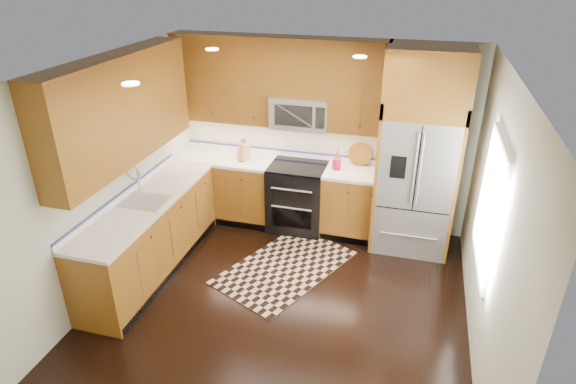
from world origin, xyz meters
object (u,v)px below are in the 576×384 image
(rug, at_px, (285,267))
(knife_block, at_px, (244,151))
(utensil_crock, at_px, (337,162))
(range, at_px, (297,197))
(refrigerator, at_px, (419,154))

(rug, xyz_separation_m, knife_block, (-0.89, 1.05, 1.05))
(knife_block, xyz_separation_m, utensil_crock, (1.30, 0.01, -0.01))
(rug, relative_size, knife_block, 5.73)
(rug, height_order, utensil_crock, utensil_crock)
(range, height_order, refrigerator, refrigerator)
(range, distance_m, utensil_crock, 0.78)
(refrigerator, distance_m, rug, 2.18)
(refrigerator, height_order, knife_block, refrigerator)
(range, relative_size, utensil_crock, 2.95)
(rug, bearing_deg, knife_block, 154.81)
(knife_block, height_order, utensil_crock, utensil_crock)
(knife_block, bearing_deg, refrigerator, -1.61)
(range, height_order, knife_block, knife_block)
(utensil_crock, bearing_deg, range, -175.45)
(range, bearing_deg, utensil_crock, 4.55)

